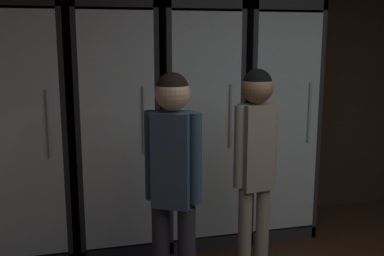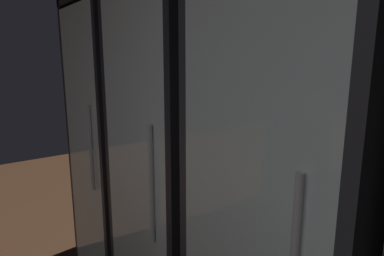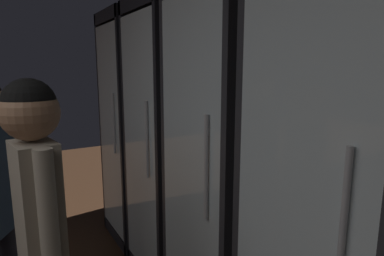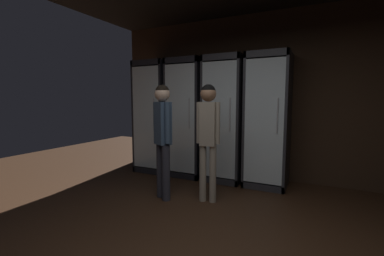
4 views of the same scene
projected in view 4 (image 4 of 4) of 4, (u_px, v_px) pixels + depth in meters
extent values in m
cube|color=#382619|center=(278.00, 97.00, 4.35)|extent=(6.00, 0.06, 2.80)
cube|color=black|center=(165.00, 116.00, 5.28)|extent=(0.64, 0.04, 2.07)
cube|color=black|center=(143.00, 116.00, 5.13)|extent=(0.04, 0.67, 2.07)
cube|color=black|center=(169.00, 117.00, 4.87)|extent=(0.04, 0.67, 2.07)
cube|color=black|center=(155.00, 64.00, 4.90)|extent=(0.64, 0.67, 0.10)
cube|color=black|center=(157.00, 167.00, 5.11)|extent=(0.64, 0.67, 0.10)
cube|color=white|center=(164.00, 116.00, 5.26)|extent=(0.56, 0.02, 1.83)
cube|color=silver|center=(146.00, 118.00, 4.71)|extent=(0.56, 0.02, 1.83)
cylinder|color=#B2B2B7|center=(154.00, 112.00, 4.60)|extent=(0.02, 0.02, 0.50)
cube|color=silver|center=(157.00, 163.00, 5.10)|extent=(0.54, 0.59, 0.02)
cylinder|color=#336B38|center=(150.00, 156.00, 5.21)|extent=(0.07, 0.07, 0.22)
cylinder|color=#336B38|center=(150.00, 149.00, 5.19)|extent=(0.03, 0.03, 0.08)
cylinder|color=#B2332D|center=(150.00, 157.00, 5.21)|extent=(0.07, 0.07, 0.08)
cylinder|color=#336B38|center=(158.00, 157.00, 5.13)|extent=(0.07, 0.07, 0.23)
cylinder|color=#336B38|center=(158.00, 149.00, 5.11)|extent=(0.02, 0.02, 0.07)
cylinder|color=#B2332D|center=(158.00, 157.00, 5.13)|extent=(0.07, 0.07, 0.09)
cylinder|color=#9EAD99|center=(166.00, 158.00, 5.03)|extent=(0.08, 0.08, 0.22)
cylinder|color=#9EAD99|center=(166.00, 150.00, 5.02)|extent=(0.02, 0.02, 0.08)
cylinder|color=#2D2D33|center=(166.00, 158.00, 5.03)|extent=(0.08, 0.08, 0.07)
cube|color=silver|center=(156.00, 140.00, 5.05)|extent=(0.54, 0.59, 0.02)
cylinder|color=#9EAD99|center=(147.00, 134.00, 5.08)|extent=(0.08, 0.08, 0.21)
cylinder|color=#9EAD99|center=(147.00, 127.00, 5.06)|extent=(0.02, 0.02, 0.09)
cylinder|color=#2D2D33|center=(147.00, 134.00, 5.07)|extent=(0.08, 0.08, 0.05)
cylinder|color=brown|center=(157.00, 135.00, 5.05)|extent=(0.07, 0.07, 0.18)
cylinder|color=brown|center=(157.00, 129.00, 5.04)|extent=(0.02, 0.02, 0.06)
cylinder|color=beige|center=(157.00, 135.00, 5.05)|extent=(0.07, 0.07, 0.07)
cylinder|color=brown|center=(164.00, 135.00, 4.95)|extent=(0.07, 0.07, 0.21)
cylinder|color=brown|center=(164.00, 128.00, 4.94)|extent=(0.02, 0.02, 0.07)
cylinder|color=tan|center=(164.00, 135.00, 4.95)|extent=(0.07, 0.07, 0.08)
cube|color=silver|center=(156.00, 117.00, 5.00)|extent=(0.54, 0.59, 0.02)
cylinder|color=#336B38|center=(149.00, 112.00, 5.08)|extent=(0.07, 0.07, 0.19)
cylinder|color=#336B38|center=(148.00, 105.00, 5.07)|extent=(0.03, 0.03, 0.09)
cylinder|color=beige|center=(149.00, 111.00, 5.08)|extent=(0.08, 0.08, 0.05)
cylinder|color=black|center=(155.00, 112.00, 4.97)|extent=(0.07, 0.07, 0.19)
cylinder|color=black|center=(155.00, 105.00, 4.95)|extent=(0.02, 0.02, 0.08)
cylinder|color=tan|center=(155.00, 113.00, 4.97)|extent=(0.08, 0.08, 0.07)
cylinder|color=#9EAD99|center=(163.00, 111.00, 4.89)|extent=(0.07, 0.07, 0.21)
cylinder|color=#9EAD99|center=(163.00, 103.00, 4.88)|extent=(0.03, 0.03, 0.09)
cylinder|color=#B2332D|center=(163.00, 112.00, 4.90)|extent=(0.08, 0.08, 0.08)
cube|color=silver|center=(156.00, 93.00, 4.95)|extent=(0.54, 0.59, 0.02)
cylinder|color=#9EAD99|center=(147.00, 87.00, 5.05)|extent=(0.07, 0.07, 0.22)
cylinder|color=#9EAD99|center=(147.00, 79.00, 5.03)|extent=(0.02, 0.02, 0.09)
cylinder|color=beige|center=(147.00, 88.00, 5.05)|extent=(0.07, 0.07, 0.08)
cylinder|color=#9EAD99|center=(153.00, 86.00, 4.96)|extent=(0.07, 0.07, 0.24)
cylinder|color=#9EAD99|center=(153.00, 78.00, 4.94)|extent=(0.02, 0.02, 0.07)
cylinder|color=#B2332D|center=(153.00, 88.00, 4.96)|extent=(0.07, 0.07, 0.08)
cylinder|color=black|center=(159.00, 87.00, 4.92)|extent=(0.06, 0.06, 0.23)
cylinder|color=black|center=(159.00, 78.00, 4.91)|extent=(0.03, 0.03, 0.09)
cylinder|color=#2D2D33|center=(159.00, 87.00, 4.92)|extent=(0.07, 0.07, 0.07)
cylinder|color=black|center=(164.00, 87.00, 4.83)|extent=(0.06, 0.06, 0.19)
cylinder|color=black|center=(164.00, 79.00, 4.82)|extent=(0.02, 0.02, 0.10)
cylinder|color=#B2332D|center=(164.00, 89.00, 4.83)|extent=(0.06, 0.06, 0.06)
cube|color=black|center=(196.00, 117.00, 4.98)|extent=(0.64, 0.04, 2.07)
cube|color=black|center=(174.00, 117.00, 4.83)|extent=(0.04, 0.67, 2.07)
cube|color=black|center=(204.00, 118.00, 4.57)|extent=(0.04, 0.67, 2.07)
cube|color=black|center=(188.00, 62.00, 4.59)|extent=(0.64, 0.67, 0.10)
cube|color=black|center=(189.00, 171.00, 4.80)|extent=(0.64, 0.67, 0.10)
cube|color=white|center=(195.00, 117.00, 4.95)|extent=(0.56, 0.02, 1.83)
cube|color=silver|center=(180.00, 119.00, 4.41)|extent=(0.56, 0.02, 1.83)
cylinder|color=#B2B2B7|center=(189.00, 113.00, 4.29)|extent=(0.02, 0.02, 0.50)
cube|color=silver|center=(189.00, 167.00, 4.80)|extent=(0.54, 0.59, 0.02)
cylinder|color=#9EAD99|center=(178.00, 161.00, 4.83)|extent=(0.07, 0.07, 0.20)
cylinder|color=#9EAD99|center=(178.00, 154.00, 4.81)|extent=(0.02, 0.02, 0.06)
cylinder|color=#2D2D33|center=(178.00, 161.00, 4.83)|extent=(0.08, 0.08, 0.07)
cylinder|color=gray|center=(186.00, 160.00, 4.83)|extent=(0.08, 0.08, 0.23)
cylinder|color=gray|center=(186.00, 152.00, 4.82)|extent=(0.03, 0.03, 0.07)
cylinder|color=#2D2D33|center=(186.00, 161.00, 4.83)|extent=(0.08, 0.08, 0.06)
cylinder|color=#9EAD99|center=(192.00, 162.00, 4.78)|extent=(0.06, 0.06, 0.20)
cylinder|color=#9EAD99|center=(192.00, 155.00, 4.76)|extent=(0.02, 0.02, 0.07)
cylinder|color=tan|center=(192.00, 162.00, 4.78)|extent=(0.07, 0.07, 0.07)
cylinder|color=black|center=(199.00, 163.00, 4.72)|extent=(0.06, 0.06, 0.19)
cylinder|color=black|center=(199.00, 155.00, 4.71)|extent=(0.02, 0.02, 0.08)
cylinder|color=white|center=(199.00, 164.00, 4.73)|extent=(0.07, 0.07, 0.07)
cube|color=silver|center=(188.00, 135.00, 4.73)|extent=(0.54, 0.59, 0.02)
cylinder|color=#194723|center=(180.00, 128.00, 4.79)|extent=(0.07, 0.07, 0.22)
cylinder|color=#194723|center=(180.00, 120.00, 4.77)|extent=(0.03, 0.03, 0.08)
cylinder|color=#2D2D33|center=(180.00, 128.00, 4.79)|extent=(0.07, 0.07, 0.08)
cylinder|color=#336B38|center=(187.00, 129.00, 4.69)|extent=(0.08, 0.08, 0.22)
cylinder|color=#336B38|center=(187.00, 120.00, 4.67)|extent=(0.03, 0.03, 0.09)
cylinder|color=#2D2D33|center=(187.00, 129.00, 4.69)|extent=(0.08, 0.08, 0.07)
cylinder|color=black|center=(197.00, 129.00, 4.64)|extent=(0.07, 0.07, 0.23)
cylinder|color=black|center=(197.00, 120.00, 4.62)|extent=(0.03, 0.03, 0.08)
cylinder|color=tan|center=(197.00, 128.00, 4.64)|extent=(0.07, 0.07, 0.08)
cube|color=silver|center=(188.00, 101.00, 4.67)|extent=(0.54, 0.59, 0.02)
cylinder|color=black|center=(180.00, 95.00, 4.78)|extent=(0.08, 0.08, 0.20)
cylinder|color=black|center=(180.00, 87.00, 4.77)|extent=(0.03, 0.03, 0.09)
cylinder|color=tan|center=(180.00, 95.00, 4.78)|extent=(0.08, 0.08, 0.06)
cylinder|color=#336B38|center=(186.00, 95.00, 4.72)|extent=(0.07, 0.07, 0.20)
cylinder|color=#336B38|center=(186.00, 88.00, 4.70)|extent=(0.02, 0.02, 0.07)
cylinder|color=white|center=(186.00, 96.00, 4.72)|extent=(0.07, 0.07, 0.07)
cylinder|color=gray|center=(192.00, 96.00, 4.61)|extent=(0.07, 0.07, 0.19)
cylinder|color=gray|center=(192.00, 88.00, 4.59)|extent=(0.03, 0.03, 0.08)
cylinder|color=#B2332D|center=(192.00, 97.00, 4.61)|extent=(0.07, 0.07, 0.06)
cylinder|color=#194723|center=(199.00, 95.00, 4.59)|extent=(0.07, 0.07, 0.19)
cylinder|color=#194723|center=(199.00, 88.00, 4.57)|extent=(0.03, 0.03, 0.08)
cylinder|color=#B2332D|center=(199.00, 97.00, 4.59)|extent=(0.08, 0.08, 0.07)
cube|color=#2B2B30|center=(231.00, 118.00, 4.67)|extent=(0.64, 0.04, 2.07)
cube|color=#2B2B30|center=(209.00, 119.00, 4.52)|extent=(0.04, 0.67, 2.07)
cube|color=#2B2B30|center=(243.00, 120.00, 4.26)|extent=(0.04, 0.67, 2.07)
cube|color=#2B2B30|center=(226.00, 59.00, 4.29)|extent=(0.64, 0.67, 0.10)
cube|color=#2B2B30|center=(225.00, 176.00, 4.50)|extent=(0.64, 0.67, 0.10)
cube|color=white|center=(231.00, 118.00, 4.65)|extent=(0.56, 0.02, 1.83)
cube|color=silver|center=(219.00, 121.00, 4.10)|extent=(0.56, 0.02, 1.83)
cylinder|color=#B2B2B7|center=(230.00, 114.00, 3.99)|extent=(0.02, 0.02, 0.50)
cube|color=silver|center=(225.00, 172.00, 4.49)|extent=(0.54, 0.59, 0.02)
cylinder|color=gray|center=(218.00, 164.00, 4.58)|extent=(0.07, 0.07, 0.21)
cylinder|color=gray|center=(218.00, 156.00, 4.57)|extent=(0.02, 0.02, 0.07)
cylinder|color=#B2332D|center=(218.00, 166.00, 4.59)|extent=(0.07, 0.07, 0.08)
cylinder|color=gray|center=(233.00, 165.00, 4.46)|extent=(0.07, 0.07, 0.24)
cylinder|color=gray|center=(233.00, 156.00, 4.44)|extent=(0.03, 0.03, 0.10)
cylinder|color=#2D2D33|center=(233.00, 166.00, 4.46)|extent=(0.08, 0.08, 0.08)
cube|color=silver|center=(225.00, 137.00, 4.43)|extent=(0.54, 0.59, 0.02)
cylinder|color=brown|center=(214.00, 129.00, 4.49)|extent=(0.06, 0.06, 0.24)
cylinder|color=brown|center=(214.00, 120.00, 4.47)|extent=(0.02, 0.02, 0.10)
cylinder|color=beige|center=(214.00, 129.00, 4.49)|extent=(0.06, 0.06, 0.07)
cylinder|color=#194723|center=(222.00, 130.00, 4.46)|extent=(0.07, 0.07, 0.22)
cylinder|color=#194723|center=(222.00, 121.00, 4.45)|extent=(0.03, 0.03, 0.08)
cylinder|color=#B2332D|center=(222.00, 132.00, 4.47)|extent=(0.07, 0.07, 0.08)
cylinder|color=gray|center=(229.00, 130.00, 4.39)|extent=(0.08, 0.08, 0.24)
cylinder|color=gray|center=(229.00, 120.00, 4.37)|extent=(0.03, 0.03, 0.10)
cylinder|color=beige|center=(229.00, 129.00, 4.39)|extent=(0.08, 0.08, 0.09)
cylinder|color=black|center=(236.00, 132.00, 4.29)|extent=(0.06, 0.06, 0.20)
cylinder|color=black|center=(236.00, 123.00, 4.28)|extent=(0.02, 0.02, 0.10)
cylinder|color=beige|center=(235.00, 133.00, 4.29)|extent=(0.06, 0.06, 0.06)
cube|color=silver|center=(226.00, 101.00, 4.36)|extent=(0.54, 0.59, 0.02)
cylinder|color=#336B38|center=(215.00, 94.00, 4.47)|extent=(0.06, 0.06, 0.22)
cylinder|color=#336B38|center=(215.00, 85.00, 4.45)|extent=(0.02, 0.02, 0.09)
cylinder|color=white|center=(215.00, 94.00, 4.47)|extent=(0.07, 0.07, 0.08)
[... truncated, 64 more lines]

